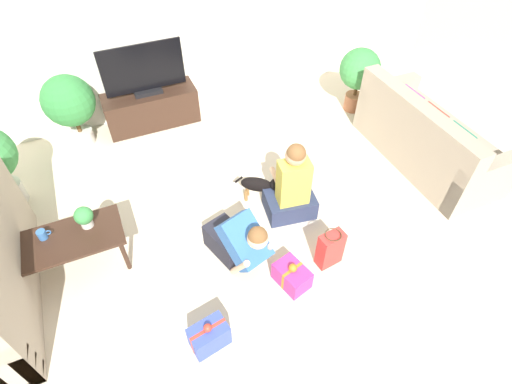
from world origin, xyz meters
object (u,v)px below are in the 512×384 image
potted_plant_corner_right (359,72)px  gift_bag_a (330,249)px  gift_box_b (209,336)px  tv (144,72)px  mug (42,235)px  gift_box_a (292,276)px  person_kneeling (238,241)px  tabletop_plant (84,217)px  tv_console (152,108)px  potted_plant_back_left (69,103)px  person_sitting (292,189)px  dog (261,185)px  coffee_table (69,242)px  sofa_right (426,139)px

potted_plant_corner_right → gift_bag_a: potted_plant_corner_right is taller
gift_bag_a → gift_box_b: bearing=-166.5°
tv → mug: size_ratio=8.63×
gift_box_a → gift_box_b: (-0.90, -0.25, 0.02)m
person_kneeling → mug: (-1.63, 0.65, 0.17)m
gift_bag_a → mug: (-2.44, 1.00, 0.29)m
gift_bag_a → tabletop_plant: size_ratio=1.93×
person_kneeling → mug: person_kneeling is taller
tv_console → tv: bearing=0.0°
tv → tabletop_plant: bearing=-117.3°
potted_plant_back_left → person_sitting: (1.94, -2.19, -0.24)m
tv → dog: (0.77, -1.94, -0.55)m
potted_plant_back_left → gift_box_a: bearing=-62.6°
gift_box_a → coffee_table: bearing=151.7°
tv → potted_plant_corner_right: tv is taller
tv → potted_plant_corner_right: (2.73, -0.80, -0.19)m
tv → mug: 2.44m
potted_plant_corner_right → person_kneeling: size_ratio=1.13×
gift_box_a → tabletop_plant: tabletop_plant is taller
tv → potted_plant_corner_right: 2.86m
person_sitting → tabletop_plant: person_sitting is taller
person_kneeling → gift_box_a: size_ratio=2.11×
potted_plant_corner_right → person_kneeling: bearing=-144.0°
sofa_right → person_sitting: size_ratio=1.93×
gift_bag_a → tabletop_plant: (-2.06, 0.99, 0.37)m
tv_console → gift_box_a: (0.59, -3.04, -0.13)m
sofa_right → tv: size_ratio=1.82×
sofa_right → gift_bag_a: bearing=115.4°
dog → gift_box_b: (-1.08, -1.36, -0.10)m
gift_box_b → tabletop_plant: bearing=118.5°
tv_console → mug: 2.44m
dog → tabletop_plant: (-1.79, -0.05, 0.35)m
mug → person_kneeling: bearing=-21.6°
tv → mug: tv is taller
sofa_right → dog: size_ratio=4.07×
tv → person_sitting: bearing=-66.4°
coffee_table → tv: size_ratio=0.93×
person_kneeling → gift_bag_a: bearing=-40.6°
tv_console → tv: tv is taller
coffee_table → potted_plant_back_left: potted_plant_back_left is taller
gift_box_b → mug: (-1.10, 1.32, 0.37)m
person_sitting → potted_plant_back_left: bearing=-39.7°
sofa_right → potted_plant_corner_right: potted_plant_corner_right is taller
coffee_table → tv: 2.43m
coffee_table → tabletop_plant: bearing=23.2°
sofa_right → person_sitting: (-1.90, -0.15, 0.04)m
person_sitting → dog: size_ratio=2.11×
sofa_right → tabletop_plant: sofa_right is taller
person_sitting → gift_box_b: size_ratio=2.82×
dog → gift_box_b: size_ratio=1.34×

